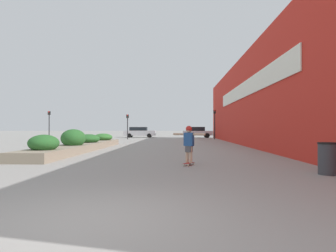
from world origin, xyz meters
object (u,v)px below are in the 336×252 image
traffic_light_right (215,119)px  car_leftmost (197,132)px  traffic_light_left (128,122)px  skateboard (189,164)px  trash_bin (328,158)px  skateboarder (189,140)px  car_center_left (140,132)px  traffic_light_far_left (49,120)px

traffic_light_right → car_leftmost: bearing=105.9°
car_leftmost → traffic_light_left: (-9.20, -6.35, 1.32)m
traffic_light_left → traffic_light_right: size_ratio=0.85×
skateboard → traffic_light_right: (4.23, 26.30, 2.43)m
traffic_light_left → traffic_light_right: (10.97, 0.13, 0.34)m
trash_bin → skateboarder: bearing=152.6°
skateboard → car_center_left: car_center_left is taller
trash_bin → traffic_light_right: bearing=89.8°
skateboarder → traffic_light_far_left: size_ratio=0.40×
traffic_light_right → skateboarder: bearing=-99.1°
skateboarder → trash_bin: (4.12, -2.13, -0.45)m
traffic_light_left → traffic_light_far_left: size_ratio=0.89×
skateboard → traffic_light_far_left: (-16.52, 25.60, 2.33)m
skateboarder → car_leftmost: car_leftmost is taller
skateboarder → car_leftmost: bearing=113.5°
skateboard → traffic_light_left: (-6.74, 26.18, 2.09)m
trash_bin → traffic_light_left: size_ratio=0.31×
skateboard → car_leftmost: (2.46, 32.53, 0.77)m
trash_bin → car_center_left: 37.26m
skateboard → car_center_left: size_ratio=0.14×
skateboarder → traffic_light_far_left: 30.51m
car_center_left → traffic_light_right: size_ratio=1.29×
car_leftmost → traffic_light_far_left: (-18.98, -6.92, 1.56)m
skateboarder → traffic_light_far_left: traffic_light_far_left is taller
car_center_left → traffic_light_left: 7.65m
car_center_left → traffic_light_right: (10.39, -7.38, 1.68)m
car_center_left → traffic_light_right: traffic_light_right is taller
traffic_light_left → traffic_light_right: 10.98m
skateboarder → traffic_light_right: 26.68m
trash_bin → car_leftmost: (-1.66, 34.66, 0.34)m
skateboard → car_leftmost: size_ratio=0.16×
traffic_light_far_left → trash_bin: bearing=-53.3°
trash_bin → car_center_left: (-10.28, 35.82, 0.33)m
skateboard → traffic_light_right: 26.75m
skateboard → trash_bin: (4.12, -2.13, 0.42)m
traffic_light_right → traffic_light_far_left: (-20.75, -0.70, -0.10)m
car_leftmost → traffic_light_far_left: size_ratio=1.21×
skateboarder → car_center_left: (-6.16, 33.68, -0.13)m
traffic_light_far_left → traffic_light_left: bearing=3.3°
skateboarder → traffic_light_right: size_ratio=0.38×
trash_bin → traffic_light_far_left: traffic_light_far_left is taller
skateboarder → traffic_light_right: bearing=108.7°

